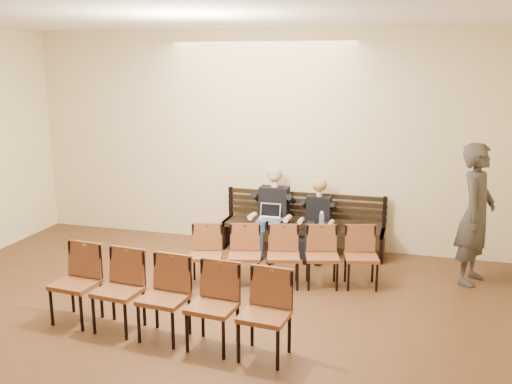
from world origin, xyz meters
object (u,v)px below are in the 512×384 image
passerby (477,204)px  chair_row_back (164,299)px  seated_woman (317,223)px  bag (308,249)px  seated_man (273,211)px  water_bottle (321,227)px  chair_row_front (283,257)px  bench (302,238)px  laptop (268,221)px

passerby → chair_row_back: size_ratio=0.79×
seated_woman → bag: seated_woman is taller
seated_man → water_bottle: 0.89m
seated_man → chair_row_front: size_ratio=0.54×
seated_man → seated_woman: 0.73m
water_bottle → chair_row_front: chair_row_front is taller
bench → chair_row_front: bearing=-88.8°
laptop → passerby: (2.98, -0.27, 0.55)m
water_bottle → chair_row_back: 3.13m
laptop → chair_row_back: chair_row_back is taller
bench → laptop: bearing=-145.5°
passerby → seated_woman: bearing=97.7°
water_bottle → seated_man: bearing=160.2°
bag → chair_row_back: 3.22m
seated_woman → water_bottle: (0.11, -0.30, 0.03)m
laptop → passerby: size_ratio=0.15×
bag → bench: bearing=119.9°
seated_woman → water_bottle: seated_woman is taller
seated_man → chair_row_front: (0.49, -1.33, -0.27)m
seated_man → chair_row_front: seated_man is taller
passerby → chair_row_front: passerby is taller
seated_woman → bag: size_ratio=2.79×
water_bottle → passerby: passerby is taller
seated_woman → water_bottle: bearing=-69.4°
bag → chair_row_front: chair_row_front is taller
bench → chair_row_front: (0.03, -1.45, 0.19)m
laptop → water_bottle: 0.86m
laptop → water_bottle: bearing=-14.8°
bench → water_bottle: size_ratio=10.53×
seated_woman → chair_row_back: (-1.15, -3.16, -0.08)m
seated_woman → passerby: 2.37m
water_bottle → chair_row_back: chair_row_back is taller
laptop → seated_woman: bearing=7.1°
laptop → water_bottle: (0.85, -0.09, 0.00)m
seated_woman → chair_row_back: size_ratio=0.38×
laptop → chair_row_front: chair_row_front is taller
chair_row_front → chair_row_back: chair_row_back is taller
bench → seated_man: bearing=-165.3°
seated_man → laptop: 0.24m
seated_man → bag: size_ratio=3.48×
seated_woman → chair_row_front: size_ratio=0.43×
seated_man → seated_woman: seated_man is taller
bag → passerby: passerby is taller
seated_woman → passerby: (2.24, -0.48, 0.58)m
water_bottle → chair_row_front: bearing=-108.6°
bench → water_bottle: water_bottle is taller
seated_woman → bag: 0.44m
seated_man → water_bottle: size_ratio=5.50×
bench → laptop: laptop is taller
laptop → chair_row_front: size_ratio=0.13×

